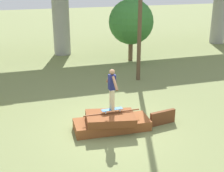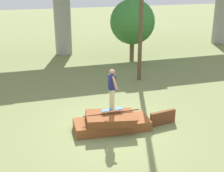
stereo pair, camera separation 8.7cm
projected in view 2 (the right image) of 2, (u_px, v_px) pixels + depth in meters
ground_plane at (112, 129)px, 11.02m from camera, size 80.00×80.00×0.00m
scrap_pile at (111, 122)px, 10.89m from camera, size 2.67×1.30×0.66m
scrap_plank_loose at (163, 118)px, 11.29m from camera, size 1.02×0.28×0.51m
skateboard at (112, 110)px, 10.81m from camera, size 0.77×0.24×0.09m
skater at (112, 87)px, 10.53m from camera, size 0.23×1.02×1.45m
tree_behind_left at (132, 22)px, 18.80m from camera, size 2.72×2.72×3.76m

